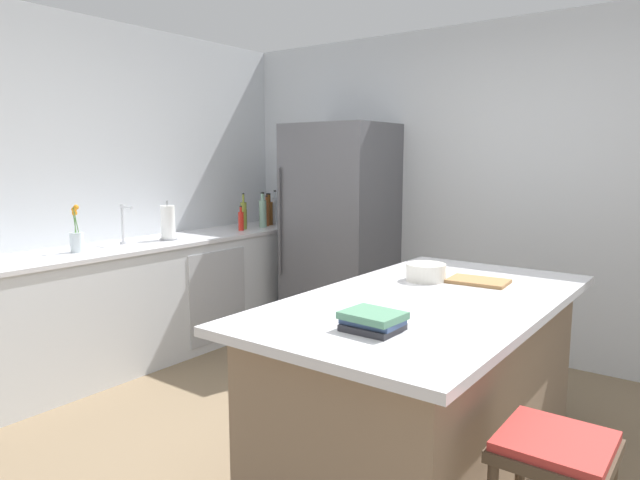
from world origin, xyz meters
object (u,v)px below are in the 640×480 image
at_px(flower_vase, 77,239).
at_px(mixing_bowl, 426,272).
at_px(kitchen_island, 426,387).
at_px(hot_sauce_bottle, 241,221).
at_px(soda_bottle, 275,210).
at_px(bar_stool, 554,472).
at_px(sink_faucet, 124,223).
at_px(vinegar_bottle, 267,214).
at_px(paper_towel_roll, 168,223).
at_px(refrigerator, 340,231).
at_px(olive_oil_bottle, 244,215).
at_px(cutting_board, 478,281).
at_px(syrup_bottle, 243,217).
at_px(cookbook_stack, 373,321).
at_px(gin_bottle, 263,213).
at_px(whiskey_bottle, 269,212).

relative_size(flower_vase, mixing_bowl, 1.55).
height_order(kitchen_island, mixing_bowl, mixing_bowl).
bearing_deg(hot_sauce_bottle, kitchen_island, -26.16).
bearing_deg(soda_bottle, bar_stool, -35.52).
relative_size(sink_faucet, vinegar_bottle, 1.03).
height_order(vinegar_bottle, mixing_bowl, vinegar_bottle).
xyz_separation_m(paper_towel_roll, soda_bottle, (-0.04, 1.33, 0.00)).
xyz_separation_m(refrigerator, olive_oil_bottle, (-0.84, -0.33, 0.12)).
relative_size(kitchen_island, cutting_board, 6.18).
height_order(paper_towel_roll, syrup_bottle, paper_towel_roll).
height_order(olive_oil_bottle, cookbook_stack, olive_oil_bottle).
distance_m(soda_bottle, vinegar_bottle, 0.19).
xyz_separation_m(kitchen_island, cookbook_stack, (0.06, -0.61, 0.49)).
relative_size(syrup_bottle, mixing_bowl, 1.11).
height_order(soda_bottle, cookbook_stack, soda_bottle).
relative_size(cookbook_stack, cutting_board, 0.73).
height_order(refrigerator, syrup_bottle, refrigerator).
relative_size(bar_stool, vinegar_bottle, 2.28).
distance_m(kitchen_island, gin_bottle, 2.89).
xyz_separation_m(flower_vase, cutting_board, (2.57, 0.77, -0.09)).
height_order(gin_bottle, mixing_bowl, gin_bottle).
relative_size(whiskey_bottle, vinegar_bottle, 1.05).
height_order(bar_stool, olive_oil_bottle, olive_oil_bottle).
bearing_deg(bar_stool, syrup_bottle, 149.64).
xyz_separation_m(kitchen_island, syrup_bottle, (-2.57, 1.38, 0.55)).
relative_size(kitchen_island, refrigerator, 1.07).
relative_size(refrigerator, flower_vase, 5.59).
distance_m(mixing_bowl, cutting_board, 0.28).
bearing_deg(cutting_board, hot_sauce_bottle, 163.31).
height_order(vinegar_bottle, olive_oil_bottle, olive_oil_bottle).
height_order(kitchen_island, cookbook_stack, cookbook_stack).
distance_m(refrigerator, gin_bottle, 0.80).
xyz_separation_m(paper_towel_roll, olive_oil_bottle, (-0.00, 0.85, -0.00)).
relative_size(flower_vase, gin_bottle, 1.01).
xyz_separation_m(kitchen_island, gin_bottle, (-2.41, 1.48, 0.59)).
bearing_deg(cookbook_stack, sink_faucet, 165.17).
height_order(hot_sauce_bottle, cutting_board, hot_sauce_bottle).
xyz_separation_m(paper_towel_roll, vinegar_bottle, (0.02, 1.14, -0.01)).
xyz_separation_m(vinegar_bottle, gin_bottle, (0.03, -0.09, 0.02)).
xyz_separation_m(soda_bottle, whiskey_bottle, (0.00, -0.10, -0.01)).
height_order(kitchen_island, cutting_board, cutting_board).
bearing_deg(cookbook_stack, paper_towel_roll, 157.75).
height_order(refrigerator, sink_faucet, refrigerator).
bearing_deg(mixing_bowl, bar_stool, -44.07).
height_order(paper_towel_roll, hot_sauce_bottle, paper_towel_roll).
bearing_deg(olive_oil_bottle, refrigerator, 21.77).
relative_size(refrigerator, gin_bottle, 5.65).
bearing_deg(soda_bottle, cookbook_stack, -42.64).
xyz_separation_m(whiskey_bottle, cutting_board, (2.57, -1.21, -0.12)).
relative_size(refrigerator, whiskey_bottle, 6.06).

